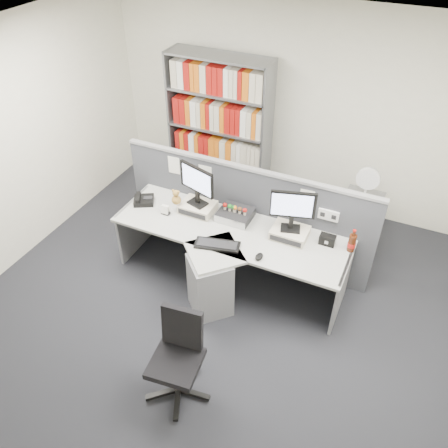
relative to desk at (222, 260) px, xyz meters
The scene contains 21 objects.
ground 0.75m from the desk, 90.00° to the right, with size 5.50×5.50×0.00m, color #282A30.
room_shell 1.46m from the desk, 90.00° to the right, with size 5.04×5.54×2.72m.
partition 0.68m from the desk, 89.59° to the left, with size 3.00×0.08×1.27m.
desk is the anchor object (origin of this frame).
monitor_riser_left 0.69m from the desk, 141.56° to the left, with size 0.38×0.31×0.10m.
monitor_riser_right 0.79m from the desk, 31.66° to the left, with size 0.38×0.31×0.10m.
monitor_left 0.90m from the desk, 141.40° to the left, with size 0.46×0.21×0.48m.
monitor_right 0.97m from the desk, 31.80° to the left, with size 0.45×0.20×0.47m.
desktop_pc 0.54m from the desk, 94.79° to the left, with size 0.37×0.33×0.10m.
figurines 0.59m from the desk, 95.16° to the left, with size 0.29×0.05×0.09m.
keyboard 0.29m from the desk, 101.21° to the right, with size 0.50×0.28×0.03m.
mouse 0.54m from the desk, ahead, with size 0.07×0.12×0.04m, color black.
desk_phone 1.20m from the desk, 167.14° to the left, with size 0.30×0.29×0.10m.
desk_calendar 0.87m from the desk, 167.12° to the left, with size 0.09×0.07×0.11m.
plush_toy 0.87m from the desk, 158.06° to the left, with size 0.11×0.11×0.19m.
speaker 1.15m from the desk, 23.07° to the left, with size 0.17×0.09×0.11m, color black.
cola_bottle 1.38m from the desk, 19.02° to the left, with size 0.08×0.08×0.27m.
shelving_unit 2.12m from the desk, 115.96° to the left, with size 1.41×0.40×2.00m.
filing_cabinet 1.85m from the desk, 49.39° to the left, with size 0.45×0.61×0.70m.
desk_fan 1.92m from the desk, 49.38° to the left, with size 0.27×0.16×0.46m.
office_chair 1.28m from the desk, 82.26° to the right, with size 0.59×0.59×0.90m.
Camera 1 is at (1.56, -2.73, 3.85)m, focal length 36.71 mm.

